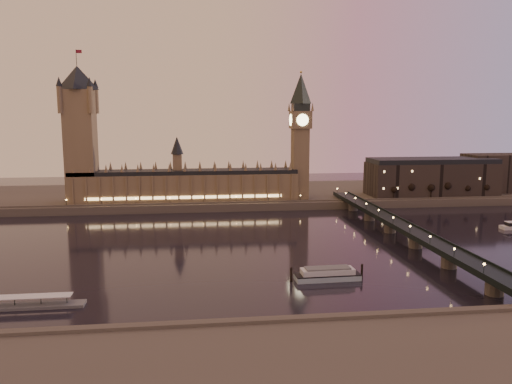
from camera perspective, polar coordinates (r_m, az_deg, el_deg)
ground at (r=293.03m, az=-0.55°, el=-5.98°), size 700.00×700.00×0.00m
far_embankment at (r=456.51m, az=0.89°, el=-0.28°), size 560.00×130.00×6.00m
palace_of_westminster at (r=406.21m, az=-8.10°, el=1.18°), size 180.00×26.62×52.00m
victoria_tower at (r=412.42m, az=-19.48°, el=7.03°), size 31.68×31.68×118.00m
big_ben at (r=411.77m, az=5.09°, el=7.23°), size 17.68×17.68×104.00m
westminster_bridge at (r=314.99m, az=16.30°, el=-4.26°), size 13.20×260.00×15.30m
city_block at (r=473.51m, az=21.70°, el=1.78°), size 155.00×45.00×34.00m
bare_tree_0 at (r=426.61m, az=15.25°, el=0.33°), size 5.56×5.56×11.30m
bare_tree_1 at (r=433.07m, az=17.27°, el=0.37°), size 5.56×5.56×11.30m
bare_tree_2 at (r=440.04m, az=19.23°, el=0.40°), size 5.56×5.56×11.30m
bare_tree_3 at (r=447.52m, az=21.12°, el=0.43°), size 5.56×5.56×11.30m
bare_tree_4 at (r=455.46m, az=22.95°, el=0.46°), size 5.56×5.56×11.30m
bare_tree_5 at (r=463.85m, az=24.71°, el=0.49°), size 5.56×5.56×11.30m
moored_barge at (r=233.06m, az=8.17°, el=-9.28°), size 34.56×9.21×6.34m
pontoon_pier at (r=218.86m, az=-24.41°, el=-11.62°), size 41.21×6.87×10.99m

